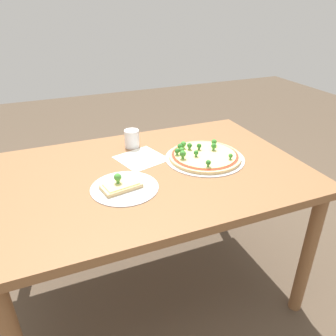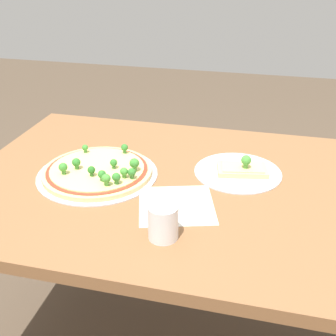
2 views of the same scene
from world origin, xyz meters
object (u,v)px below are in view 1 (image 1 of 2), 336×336
Objects in this scene: dining_table at (151,187)px; pizza_tray_slice at (123,186)px; pizza_tray_whole at (204,156)px; drinking_cup at (132,139)px.

pizza_tray_slice reaches higher than dining_table.
pizza_tray_whole is 4.18× the size of drinking_cup.
drinking_cup is at bearing 67.61° from pizza_tray_slice.
dining_table is 3.63× the size of pizza_tray_whole.
dining_table is 0.21m from pizza_tray_slice.
pizza_tray_slice is 0.41m from drinking_cup.
drinking_cup is (0.00, 0.28, 0.13)m from dining_table.
pizza_tray_slice is at bearing -112.39° from drinking_cup.
pizza_tray_slice is (-0.15, -0.10, 0.09)m from dining_table.
pizza_tray_whole is 0.38m from drinking_cup.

